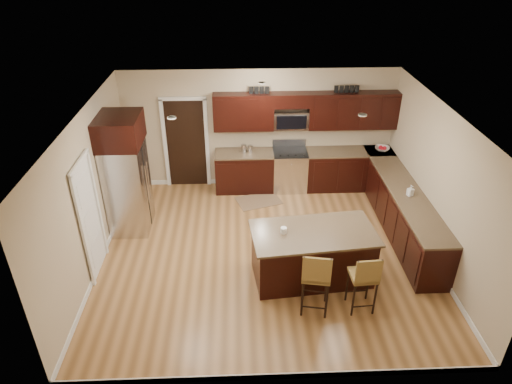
{
  "coord_description": "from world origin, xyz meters",
  "views": [
    {
      "loc": [
        -0.46,
        -6.77,
        5.21
      ],
      "look_at": [
        -0.17,
        0.4,
        1.08
      ],
      "focal_mm": 32.0,
      "sensor_mm": 36.0,
      "label": 1
    }
  ],
  "objects_px": {
    "stool_right": "(365,277)",
    "range": "(289,170)",
    "refrigerator": "(126,173)",
    "stool_mid": "(316,276)",
    "island": "(312,256)"
  },
  "relations": [
    {
      "from": "range",
      "to": "stool_mid",
      "type": "xyz_separation_m",
      "value": [
        -0.02,
        -3.97,
        0.24
      ]
    },
    {
      "from": "range",
      "to": "stool_right",
      "type": "height_order",
      "value": "range"
    },
    {
      "from": "refrigerator",
      "to": "stool_mid",
      "type": "bearing_deg",
      "value": -37.54
    },
    {
      "from": "range",
      "to": "stool_right",
      "type": "relative_size",
      "value": 1.05
    },
    {
      "from": "stool_right",
      "to": "refrigerator",
      "type": "relative_size",
      "value": 0.45
    },
    {
      "from": "range",
      "to": "refrigerator",
      "type": "relative_size",
      "value": 0.47
    },
    {
      "from": "range",
      "to": "stool_mid",
      "type": "height_order",
      "value": "stool_mid"
    },
    {
      "from": "range",
      "to": "stool_mid",
      "type": "bearing_deg",
      "value": -90.36
    },
    {
      "from": "stool_mid",
      "to": "stool_right",
      "type": "relative_size",
      "value": 1.08
    },
    {
      "from": "stool_mid",
      "to": "stool_right",
      "type": "distance_m",
      "value": 0.74
    },
    {
      "from": "range",
      "to": "refrigerator",
      "type": "distance_m",
      "value": 3.68
    },
    {
      "from": "stool_right",
      "to": "range",
      "type": "bearing_deg",
      "value": 96.53
    },
    {
      "from": "range",
      "to": "island",
      "type": "xyz_separation_m",
      "value": [
        0.06,
        -3.12,
        -0.04
      ]
    },
    {
      "from": "stool_mid",
      "to": "stool_right",
      "type": "bearing_deg",
      "value": 10.74
    },
    {
      "from": "stool_right",
      "to": "island",
      "type": "bearing_deg",
      "value": 124.36
    }
  ]
}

